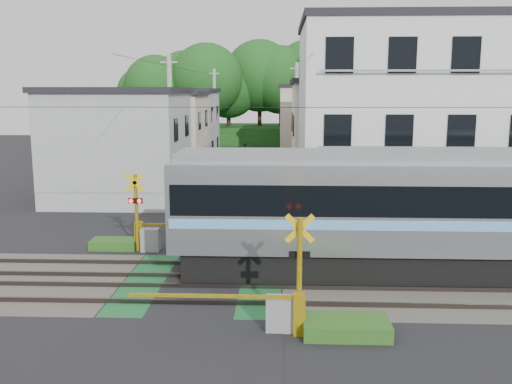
{
  "coord_description": "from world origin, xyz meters",
  "views": [
    {
      "loc": [
        2.47,
        -17.57,
        6.16
      ],
      "look_at": [
        1.54,
        5.0,
        2.1
      ],
      "focal_mm": 40.0,
      "sensor_mm": 36.0,
      "label": 1
    }
  ],
  "objects_px": {
    "apartment_block": "(409,122)",
    "pedestrian": "(244,152)",
    "crossing_signal_far": "(148,233)",
    "crossing_signal_near": "(283,305)"
  },
  "relations": [
    {
      "from": "apartment_block",
      "to": "pedestrian",
      "type": "distance_m",
      "value": 23.92
    },
    {
      "from": "apartment_block",
      "to": "pedestrian",
      "type": "xyz_separation_m",
      "value": [
        -9.07,
        21.8,
        -3.8
      ]
    },
    {
      "from": "crossing_signal_near",
      "to": "apartment_block",
      "type": "bearing_deg",
      "value": 65.78
    },
    {
      "from": "crossing_signal_far",
      "to": "crossing_signal_near",
      "type": "bearing_deg",
      "value": -54.71
    },
    {
      "from": "apartment_block",
      "to": "pedestrian",
      "type": "relative_size",
      "value": 5.96
    },
    {
      "from": "crossing_signal_far",
      "to": "pedestrian",
      "type": "bearing_deg",
      "value": 85.83
    },
    {
      "from": "crossing_signal_near",
      "to": "pedestrian",
      "type": "xyz_separation_m",
      "value": [
        -3.16,
        34.95,
        0.14
      ]
    },
    {
      "from": "apartment_block",
      "to": "pedestrian",
      "type": "bearing_deg",
      "value": 112.59
    },
    {
      "from": "crossing_signal_near",
      "to": "crossing_signal_far",
      "type": "bearing_deg",
      "value": 125.29
    },
    {
      "from": "pedestrian",
      "to": "crossing_signal_far",
      "type": "bearing_deg",
      "value": 67.84
    }
  ]
}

